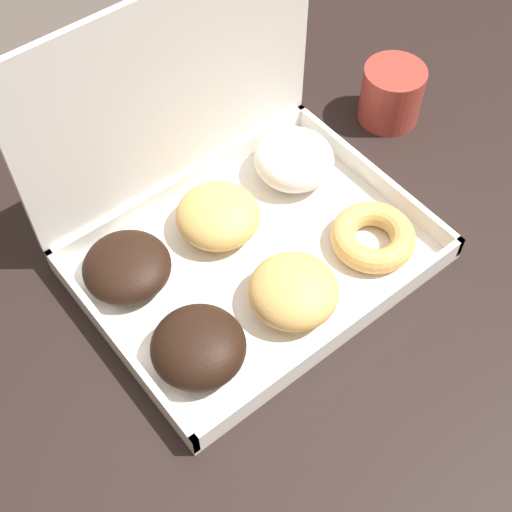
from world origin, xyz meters
The scene contains 4 objects.
ground_plane centered at (0.00, 0.00, 0.00)m, with size 8.00×8.00×0.00m, color #564C44.
dining_table centered at (0.00, 0.00, 0.63)m, with size 1.30×0.95×0.71m.
donut_box centered at (-0.05, -0.01, 0.76)m, with size 0.41×0.31×0.30m.
coffee_mug centered at (0.27, 0.05, 0.75)m, with size 0.09×0.09×0.08m.
Camera 1 is at (-0.36, -0.43, 1.43)m, focal length 50.00 mm.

